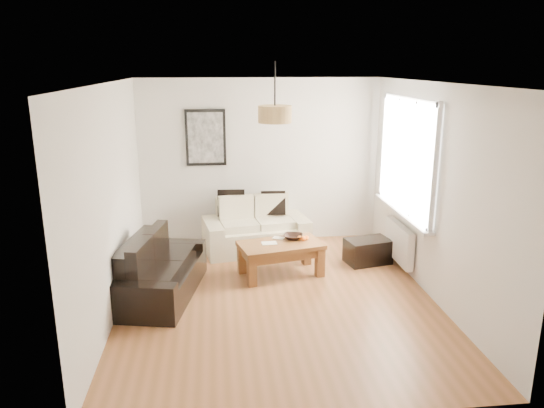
{
  "coord_description": "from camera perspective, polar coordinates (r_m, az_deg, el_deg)",
  "views": [
    {
      "loc": [
        -0.72,
        -5.76,
        2.81
      ],
      "look_at": [
        0.0,
        0.6,
        1.05
      ],
      "focal_mm": 33.92,
      "sensor_mm": 36.0,
      "label": 1
    }
  ],
  "objects": [
    {
      "name": "fruit_bowl",
      "position": [
        7.13,
        2.37,
        -3.65
      ],
      "size": [
        0.33,
        0.33,
        0.07
      ],
      "primitive_type": "imported",
      "rotation": [
        0.0,
        0.0,
        -0.27
      ],
      "color": "black",
      "rests_on": "coffee_table"
    },
    {
      "name": "wall_back",
      "position": [
        8.19,
        -1.3,
        4.73
      ],
      "size": [
        3.8,
        0.04,
        2.6
      ],
      "primitive_type": null,
      "color": "silver",
      "rests_on": "floor"
    },
    {
      "name": "cushion_left",
      "position": [
        8.02,
        -4.55,
        0.12
      ],
      "size": [
        0.43,
        0.15,
        0.42
      ],
      "primitive_type": "cube",
      "rotation": [
        0.0,
        0.0,
        -0.06
      ],
      "color": "black",
      "rests_on": "loveseat_cream"
    },
    {
      "name": "loveseat_cream",
      "position": [
        7.94,
        -1.81,
        -2.39
      ],
      "size": [
        1.68,
        1.09,
        0.78
      ],
      "primitive_type": null,
      "rotation": [
        0.0,
        0.0,
        0.16
      ],
      "color": "beige",
      "rests_on": "floor"
    },
    {
      "name": "ottoman",
      "position": [
        7.61,
        10.58,
        -5.15
      ],
      "size": [
        0.69,
        0.52,
        0.35
      ],
      "primitive_type": "cube",
      "rotation": [
        0.0,
        0.0,
        0.21
      ],
      "color": "black",
      "rests_on": "floor"
    },
    {
      "name": "wall_left",
      "position": [
        6.07,
        -17.45,
        0.26
      ],
      "size": [
        0.04,
        4.5,
        2.6
      ],
      "primitive_type": null,
      "color": "silver",
      "rests_on": "floor"
    },
    {
      "name": "wall_front",
      "position": [
        3.89,
        4.75,
        -7.5
      ],
      "size": [
        3.8,
        0.04,
        2.6
      ],
      "primitive_type": null,
      "color": "silver",
      "rests_on": "floor"
    },
    {
      "name": "floor",
      "position": [
        6.45,
        0.61,
        -10.45
      ],
      "size": [
        4.5,
        4.5,
        0.0
      ],
      "primitive_type": "plane",
      "color": "brown",
      "rests_on": "ground"
    },
    {
      "name": "papers",
      "position": [
        6.97,
        -0.31,
        -4.36
      ],
      "size": [
        0.21,
        0.15,
        0.01
      ],
      "primitive_type": "cube",
      "rotation": [
        0.0,
        0.0,
        0.03
      ],
      "color": "white",
      "rests_on": "coffee_table"
    },
    {
      "name": "pendant_shade",
      "position": [
        6.13,
        0.32,
        9.94
      ],
      "size": [
        0.4,
        0.4,
        0.2
      ],
      "primitive_type": "cylinder",
      "color": "tan",
      "rests_on": "ceiling"
    },
    {
      "name": "ceiling",
      "position": [
        5.81,
        0.68,
        13.3
      ],
      "size": [
        3.8,
        4.5,
        0.0
      ],
      "primitive_type": null,
      "color": "white",
      "rests_on": "floor"
    },
    {
      "name": "cushion_right",
      "position": [
        8.07,
        0.13,
        0.12
      ],
      "size": [
        0.39,
        0.14,
        0.38
      ],
      "primitive_type": "cube",
      "rotation": [
        0.0,
        0.0,
        -0.06
      ],
      "color": "black",
      "rests_on": "loveseat_cream"
    },
    {
      "name": "orange_c",
      "position": [
        7.07,
        3.09,
        -3.76
      ],
      "size": [
        0.07,
        0.07,
        0.06
      ],
      "primitive_type": "sphere",
      "rotation": [
        0.0,
        0.0,
        -0.06
      ],
      "color": "orange",
      "rests_on": "fruit_bowl"
    },
    {
      "name": "coffee_table",
      "position": [
        7.06,
        0.96,
        -6.1
      ],
      "size": [
        1.22,
        0.84,
        0.45
      ],
      "primitive_type": null,
      "rotation": [
        0.0,
        0.0,
        0.23
      ],
      "color": "brown",
      "rests_on": "floor"
    },
    {
      "name": "orange_b",
      "position": [
        7.08,
        3.86,
        -3.77
      ],
      "size": [
        0.07,
        0.07,
        0.07
      ],
      "primitive_type": "sphere",
      "rotation": [
        0.0,
        0.0,
        -0.13
      ],
      "color": "orange",
      "rests_on": "fruit_bowl"
    },
    {
      "name": "radiator",
      "position": [
        7.44,
        13.92,
        -4.16
      ],
      "size": [
        0.1,
        0.9,
        0.52
      ],
      "primitive_type": "cube",
      "color": "white",
      "rests_on": "wall_right"
    },
    {
      "name": "window_bay",
      "position": [
        7.15,
        14.85,
        5.12
      ],
      "size": [
        0.14,
        1.9,
        1.6
      ],
      "primitive_type": null,
      "color": "white",
      "rests_on": "wall_right"
    },
    {
      "name": "wall_right",
      "position": [
        6.51,
        17.49,
        1.23
      ],
      "size": [
        0.04,
        4.5,
        2.6
      ],
      "primitive_type": null,
      "color": "silver",
      "rests_on": "floor"
    },
    {
      "name": "orange_a",
      "position": [
        7.06,
        3.5,
        -3.82
      ],
      "size": [
        0.08,
        0.08,
        0.07
      ],
      "primitive_type": "sphere",
      "rotation": [
        0.0,
        0.0,
        0.24
      ],
      "color": "orange",
      "rests_on": "fruit_bowl"
    },
    {
      "name": "poster",
      "position": [
        8.06,
        -7.37,
        7.32
      ],
      "size": [
        0.62,
        0.04,
        0.87
      ],
      "primitive_type": null,
      "color": "black",
      "rests_on": "wall_back"
    },
    {
      "name": "sofa_leather",
      "position": [
        6.57,
        -12.28,
        -6.96
      ],
      "size": [
        1.11,
        1.77,
        0.71
      ],
      "primitive_type": null,
      "rotation": [
        0.0,
        0.0,
        1.37
      ],
      "color": "black",
      "rests_on": "floor"
    }
  ]
}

